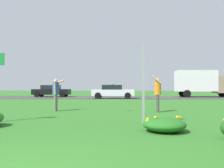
% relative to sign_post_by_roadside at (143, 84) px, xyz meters
% --- Properties ---
extents(ground_plane, '(120.00, 120.00, 0.00)m').
position_rel_sign_post_by_roadside_xyz_m(ground_plane, '(-2.33, 7.31, -1.36)').
color(ground_plane, '#2D6B23').
extents(highway_strip, '(120.00, 8.05, 0.01)m').
position_rel_sign_post_by_roadside_xyz_m(highway_strip, '(-2.33, 20.14, -1.36)').
color(highway_strip, '#38383A').
rests_on(highway_strip, ground).
extents(highway_center_stripe, '(120.00, 0.16, 0.00)m').
position_rel_sign_post_by_roadside_xyz_m(highway_center_stripe, '(-2.33, 20.14, -1.36)').
color(highway_center_stripe, yellow).
rests_on(highway_center_stripe, ground).
extents(daylily_clump_mid_right, '(1.22, 1.27, 0.45)m').
position_rel_sign_post_by_roadside_xyz_m(daylily_clump_mid_right, '(0.49, -1.15, -1.17)').
color(daylily_clump_mid_right, '#23661E').
rests_on(daylily_clump_mid_right, ground).
extents(sign_post_by_roadside, '(0.07, 0.10, 2.73)m').
position_rel_sign_post_by_roadside_xyz_m(sign_post_by_roadside, '(0.00, 0.00, 0.00)').
color(sign_post_by_roadside, '#93969B').
rests_on(sign_post_by_roadside, ground).
extents(person_thrower_blue_shirt, '(0.57, 0.50, 1.66)m').
position_rel_sign_post_by_roadside_xyz_m(person_thrower_blue_shirt, '(-4.17, 4.51, -0.37)').
color(person_thrower_blue_shirt, '#2D4C9E').
rests_on(person_thrower_blue_shirt, ground).
extents(person_catcher_orange_shirt, '(0.52, 0.50, 1.86)m').
position_rel_sign_post_by_roadside_xyz_m(person_catcher_orange_shirt, '(1.05, 4.18, -0.34)').
color(person_catcher_orange_shirt, orange).
rests_on(person_catcher_orange_shirt, ground).
extents(frisbee_pale_blue, '(0.28, 0.27, 0.14)m').
position_rel_sign_post_by_roadside_xyz_m(frisbee_pale_blue, '(-1.22, 4.19, 0.03)').
color(frisbee_pale_blue, '#ADD6E5').
extents(car_black_center_left, '(4.50, 2.00, 1.45)m').
position_rel_sign_post_by_roadside_xyz_m(car_black_center_left, '(-9.50, 21.95, -0.62)').
color(car_black_center_left, black).
rests_on(car_black_center_left, ground).
extents(car_white_center_right, '(4.50, 2.00, 1.45)m').
position_rel_sign_post_by_roadside_xyz_m(car_white_center_right, '(-1.75, 18.33, -0.62)').
color(car_white_center_right, silver).
rests_on(car_white_center_right, ground).
extents(box_truck_tan, '(6.70, 2.46, 3.20)m').
position_rel_sign_post_by_roadside_xyz_m(box_truck_tan, '(8.96, 21.95, 0.44)').
color(box_truck_tan, '#937F60').
rests_on(box_truck_tan, ground).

